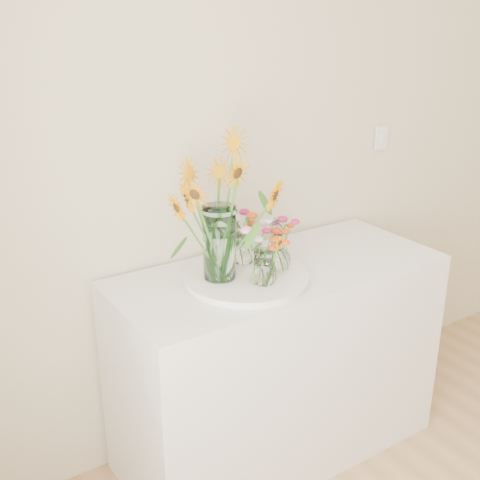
{
  "coord_description": "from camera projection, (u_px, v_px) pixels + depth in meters",
  "views": [
    {
      "loc": [
        -1.86,
        0.12,
        1.89
      ],
      "look_at": [
        -0.72,
        1.88,
        1.09
      ],
      "focal_mm": 45.0,
      "sensor_mm": 36.0,
      "label": 1
    }
  ],
  "objects": [
    {
      "name": "counter",
      "position": [
        278.0,
        362.0,
        2.64
      ],
      "size": [
        1.4,
        0.6,
        0.9
      ],
      "primitive_type": "cube",
      "color": "white",
      "rests_on": "ground_plane"
    },
    {
      "name": "tray",
      "position": [
        246.0,
        279.0,
        2.35
      ],
      "size": [
        0.47,
        0.47,
        0.02
      ],
      "primitive_type": "cylinder",
      "color": "white",
      "rests_on": "counter"
    },
    {
      "name": "mason_jar",
      "position": [
        219.0,
        243.0,
        2.27
      ],
      "size": [
        0.15,
        0.15,
        0.29
      ],
      "primitive_type": "cylinder",
      "rotation": [
        0.0,
        0.0,
        -0.27
      ],
      "color": "#C7F7EB",
      "rests_on": "tray"
    },
    {
      "name": "sunflower_bouquet",
      "position": [
        219.0,
        208.0,
        2.22
      ],
      "size": [
        0.9,
        0.9,
        0.57
      ],
      "primitive_type": null,
      "rotation": [
        0.0,
        0.0,
        -0.27
      ],
      "color": "orange",
      "rests_on": "tray"
    },
    {
      "name": "small_vase_a",
      "position": [
        264.0,
        267.0,
        2.25
      ],
      "size": [
        0.1,
        0.1,
        0.13
      ],
      "primitive_type": "cylinder",
      "rotation": [
        0.0,
        0.0,
        -0.43
      ],
      "color": "white",
      "rests_on": "tray"
    },
    {
      "name": "wildflower_posy_a",
      "position": [
        264.0,
        256.0,
        2.24
      ],
      "size": [
        0.21,
        0.21,
        0.22
      ],
      "primitive_type": null,
      "color": "#CE4A11",
      "rests_on": "tray"
    },
    {
      "name": "small_vase_b",
      "position": [
        278.0,
        252.0,
        2.38
      ],
      "size": [
        0.13,
        0.13,
        0.15
      ],
      "primitive_type": null,
      "rotation": [
        0.0,
        0.0,
        0.29
      ],
      "color": "white",
      "rests_on": "tray"
    },
    {
      "name": "wildflower_posy_b",
      "position": [
        278.0,
        241.0,
        2.36
      ],
      "size": [
        0.19,
        0.19,
        0.24
      ],
      "primitive_type": null,
      "color": "#CE4A11",
      "rests_on": "tray"
    },
    {
      "name": "small_vase_c",
      "position": [
        244.0,
        249.0,
        2.44
      ],
      "size": [
        0.08,
        0.08,
        0.13
      ],
      "primitive_type": "cylinder",
      "rotation": [
        0.0,
        0.0,
        -0.08
      ],
      "color": "white",
      "rests_on": "tray"
    },
    {
      "name": "wildflower_posy_c",
      "position": [
        244.0,
        238.0,
        2.42
      ],
      "size": [
        0.18,
        0.18,
        0.22
      ],
      "primitive_type": null,
      "color": "#CE4A11",
      "rests_on": "tray"
    }
  ]
}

